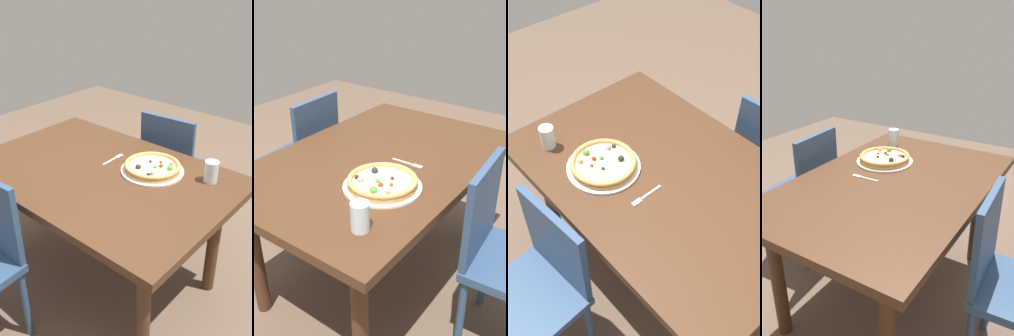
{
  "view_description": "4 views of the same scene",
  "coord_description": "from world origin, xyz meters",
  "views": [
    {
      "loc": [
        1.27,
        -1.26,
        1.72
      ],
      "look_at": [
        0.11,
        0.09,
        0.76
      ],
      "focal_mm": 39.94,
      "sensor_mm": 36.0,
      "label": 1
    },
    {
      "loc": [
        1.41,
        1.03,
        1.6
      ],
      "look_at": [
        0.11,
        0.09,
        0.76
      ],
      "focal_mm": 41.97,
      "sensor_mm": 36.0,
      "label": 2
    },
    {
      "loc": [
        -0.9,
        0.96,
        2.12
      ],
      "look_at": [
        0.11,
        0.09,
        0.76
      ],
      "focal_mm": 44.6,
      "sensor_mm": 36.0,
      "label": 3
    },
    {
      "loc": [
        -1.43,
        -0.86,
        1.54
      ],
      "look_at": [
        0.11,
        0.09,
        0.76
      ],
      "focal_mm": 36.85,
      "sensor_mm": 36.0,
      "label": 4
    }
  ],
  "objects": [
    {
      "name": "pizza",
      "position": [
        0.22,
        0.18,
        0.77
      ],
      "size": [
        0.31,
        0.31,
        0.05
      ],
      "color": "tan",
      "rests_on": "plate"
    },
    {
      "name": "fork",
      "position": [
        -0.04,
        0.16,
        0.74
      ],
      "size": [
        0.02,
        0.17,
        0.0
      ],
      "rotation": [
        0.0,
        0.0,
        1.59
      ],
      "color": "silver",
      "rests_on": "dining_table"
    },
    {
      "name": "drinking_glass",
      "position": [
        0.51,
        0.29,
        0.79
      ],
      "size": [
        0.07,
        0.07,
        0.11
      ],
      "primitive_type": "cylinder",
      "color": "silver",
      "rests_on": "dining_table"
    },
    {
      "name": "ground_plane",
      "position": [
        0.0,
        0.0,
        0.0
      ],
      "size": [
        6.0,
        6.0,
        0.0
      ],
      "primitive_type": "plane",
      "color": "brown"
    },
    {
      "name": "chair_far",
      "position": [
        0.03,
        0.69,
        0.5
      ],
      "size": [
        0.43,
        0.43,
        0.89
      ],
      "rotation": [
        0.0,
        0.0,
        0.08
      ],
      "color": "navy",
      "rests_on": "ground"
    },
    {
      "name": "dining_table",
      "position": [
        0.0,
        0.0,
        0.65
      ],
      "size": [
        1.43,
        0.95,
        0.74
      ],
      "color": "#472B19",
      "rests_on": "ground"
    },
    {
      "name": "plate",
      "position": [
        0.22,
        0.18,
        0.74
      ],
      "size": [
        0.34,
        0.34,
        0.01
      ],
      "primitive_type": "cylinder",
      "color": "silver",
      "rests_on": "dining_table"
    }
  ]
}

